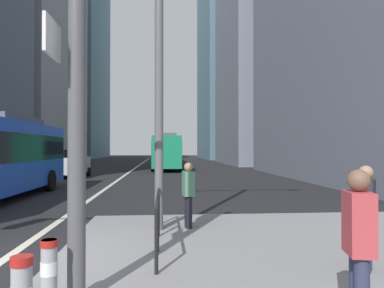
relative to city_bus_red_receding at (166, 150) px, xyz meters
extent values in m
plane|color=black|center=(-3.15, -9.07, -1.84)|extent=(160.00, 160.00, 0.00)
cube|color=gray|center=(2.35, -30.07, -1.76)|extent=(9.00, 10.00, 0.15)
cube|color=beige|center=(-3.15, 0.93, -1.83)|extent=(0.20, 80.00, 0.01)
cube|color=#9E9EA3|center=(-19.15, 15.36, 16.76)|extent=(12.16, 23.02, 37.19)
cube|color=slate|center=(-19.15, 43.59, 17.55)|extent=(11.49, 23.77, 38.77)
cube|color=slate|center=(13.85, 36.93, 25.39)|extent=(12.66, 23.21, 54.45)
cube|color=#4C4C51|center=(-6.86, -19.61, 1.41)|extent=(1.77, 4.28, 0.30)
cylinder|color=black|center=(-5.66, -17.60, -1.34)|extent=(0.30, 1.00, 1.00)
cube|color=#198456|center=(0.00, 0.03, -0.11)|extent=(2.53, 11.37, 2.75)
cube|color=black|center=(0.00, 0.03, 0.23)|extent=(2.57, 11.14, 1.10)
cube|color=#4C4C51|center=(0.00, -1.67, 1.41)|extent=(1.76, 4.09, 0.30)
cylinder|color=black|center=(-1.21, 3.66, -1.34)|extent=(0.30, 1.00, 1.00)
cylinder|color=black|center=(1.19, 3.67, -1.34)|extent=(0.30, 1.00, 1.00)
cylinder|color=black|center=(-1.19, -3.61, -1.34)|extent=(0.30, 1.00, 1.00)
cylinder|color=black|center=(1.21, -3.60, -1.34)|extent=(0.30, 1.00, 1.00)
cube|color=silver|center=(-6.67, -9.63, -0.97)|extent=(1.89, 4.27, 1.10)
cube|color=black|center=(-6.67, -9.48, -0.16)|extent=(1.55, 2.32, 0.52)
cylinder|color=black|center=(-5.80, -11.09, -1.52)|extent=(0.24, 0.65, 0.64)
cylinder|color=black|center=(-7.62, -11.05, -1.52)|extent=(0.24, 0.65, 0.64)
cylinder|color=black|center=(-5.73, -8.22, -1.52)|extent=(0.24, 0.65, 0.64)
cylinder|color=black|center=(-7.54, -8.17, -1.52)|extent=(0.24, 0.65, 0.64)
cube|color=maroon|center=(0.50, 27.05, -0.97)|extent=(1.94, 4.12, 1.10)
cube|color=black|center=(0.51, 26.90, -0.16)|extent=(1.58, 2.24, 0.52)
cylinder|color=black|center=(-0.47, 28.39, -1.52)|extent=(0.25, 0.65, 0.64)
cylinder|color=black|center=(1.35, 28.47, -1.52)|extent=(0.25, 0.65, 0.64)
cylinder|color=black|center=(-0.35, 25.64, -1.52)|extent=(0.25, 0.65, 0.64)
cylinder|color=black|center=(1.46, 25.72, -1.52)|extent=(0.25, 0.65, 0.64)
cylinder|color=#515156|center=(-1.32, -30.85, 1.31)|extent=(0.22, 0.22, 6.00)
cube|color=white|center=(-1.57, -31.03, 1.51)|extent=(0.04, 0.60, 0.44)
cylinder|color=#56565B|center=(-0.36, -26.92, 2.31)|extent=(0.20, 0.20, 8.00)
cylinder|color=#B21E19|center=(-1.51, -32.10, -0.79)|extent=(0.20, 0.20, 0.08)
cylinder|color=#99999E|center=(-1.55, -31.19, -1.26)|extent=(0.18, 0.18, 0.86)
cylinder|color=white|center=(-1.55, -31.19, -1.16)|extent=(0.19, 0.19, 0.15)
cylinder|color=#B21E19|center=(-1.55, -31.19, -0.87)|extent=(0.20, 0.20, 0.08)
cylinder|color=black|center=(-0.35, -29.94, -1.21)|extent=(0.06, 0.06, 0.95)
cylinder|color=black|center=(-0.35, -28.76, -1.21)|extent=(0.06, 0.06, 0.95)
cylinder|color=black|center=(-0.35, -27.58, -1.21)|extent=(0.06, 0.06, 0.95)
cylinder|color=black|center=(-0.35, -26.40, -1.21)|extent=(0.06, 0.06, 0.95)
cylinder|color=black|center=(-0.35, -28.17, -0.74)|extent=(0.06, 3.53, 0.06)
cylinder|color=#2D334C|center=(2.82, -30.13, -1.29)|extent=(0.15, 0.15, 0.80)
cylinder|color=#2D334C|center=(2.91, -30.00, -1.29)|extent=(0.15, 0.15, 0.80)
cube|color=#232328|center=(2.86, -30.06, -0.58)|extent=(0.42, 0.45, 0.61)
sphere|color=#9E7556|center=(2.86, -30.06, -0.17)|extent=(0.22, 0.22, 0.22)
cube|color=#B73D42|center=(1.72, -31.91, -0.55)|extent=(0.31, 0.42, 0.63)
sphere|color=brown|center=(1.72, -31.91, -0.12)|extent=(0.23, 0.23, 0.23)
cylinder|color=black|center=(0.35, -26.87, -1.31)|extent=(0.15, 0.15, 0.76)
cylinder|color=black|center=(0.33, -26.71, -1.31)|extent=(0.15, 0.15, 0.76)
cube|color=#4C7F66|center=(0.34, -26.79, -0.63)|extent=(0.30, 0.41, 0.58)
sphere|color=#9E7556|center=(0.34, -26.79, -0.24)|extent=(0.21, 0.21, 0.21)
camera|label=1|loc=(-0.25, -35.45, 0.21)|focal=34.07mm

